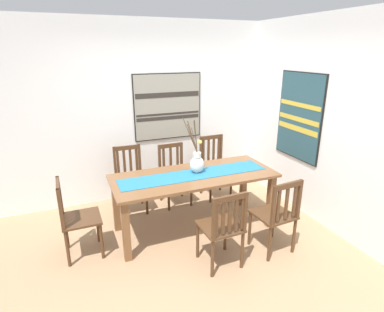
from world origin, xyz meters
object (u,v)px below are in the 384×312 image
(chair_4, at_px, (223,227))
(painting_on_side_wall, at_px, (300,117))
(chair_1, at_px, (276,214))
(centerpiece_vase, at_px, (197,163))
(dining_table, at_px, (194,182))
(chair_5, at_px, (174,173))
(painting_on_back_wall, at_px, (168,107))
(chair_3, at_px, (75,217))
(chair_2, at_px, (130,178))
(chair_0, at_px, (214,166))

(chair_4, height_order, painting_on_side_wall, painting_on_side_wall)
(chair_1, relative_size, chair_4, 1.02)
(centerpiece_vase, distance_m, chair_1, 1.15)
(dining_table, relative_size, chair_5, 2.27)
(chair_4, height_order, painting_on_back_wall, painting_on_back_wall)
(centerpiece_vase, height_order, chair_3, centerpiece_vase)
(chair_4, bearing_deg, chair_2, 110.99)
(dining_table, distance_m, chair_4, 0.85)
(chair_4, bearing_deg, dining_table, 88.94)
(chair_0, xyz_separation_m, chair_5, (-0.68, 0.00, -0.02))
(chair_2, bearing_deg, centerpiece_vase, -47.96)
(chair_1, bearing_deg, chair_2, 128.71)
(chair_0, bearing_deg, chair_3, -158.37)
(centerpiece_vase, xyz_separation_m, chair_3, (-1.51, -0.08, -0.41))
(chair_0, distance_m, chair_2, 1.35)
(centerpiece_vase, bearing_deg, dining_table, -141.91)
(chair_1, relative_size, painting_on_back_wall, 0.86)
(chair_3, xyz_separation_m, painting_on_side_wall, (3.09, 0.09, 0.87))
(chair_0, relative_size, chair_2, 1.02)
(centerpiece_vase, bearing_deg, chair_1, -54.64)
(painting_on_side_wall, bearing_deg, dining_table, -177.67)
(centerpiece_vase, xyz_separation_m, chair_1, (0.62, -0.87, -0.42))
(chair_1, bearing_deg, chair_3, 159.55)
(centerpiece_vase, height_order, chair_4, centerpiece_vase)
(chair_0, height_order, chair_5, chair_0)
(centerpiece_vase, xyz_separation_m, painting_on_back_wall, (0.02, 1.22, 0.51))
(chair_2, relative_size, chair_4, 1.04)
(chair_3, distance_m, painting_on_side_wall, 3.21)
(dining_table, xyz_separation_m, painting_on_back_wall, (0.08, 1.26, 0.76))
(chair_1, xyz_separation_m, chair_5, (-0.66, 1.65, -0.00))
(dining_table, xyz_separation_m, chair_4, (-0.02, -0.83, -0.17))
(chair_5, height_order, painting_on_side_wall, painting_on_side_wall)
(chair_0, xyz_separation_m, painting_on_side_wall, (0.94, -0.76, 0.87))
(chair_1, distance_m, chair_3, 2.27)
(chair_5, distance_m, painting_on_back_wall, 1.04)
(chair_4, xyz_separation_m, chair_5, (0.03, 1.65, -0.01))
(dining_table, distance_m, chair_5, 0.84)
(centerpiece_vase, relative_size, chair_3, 0.77)
(painting_on_back_wall, bearing_deg, painting_on_side_wall, -37.58)
(chair_5, bearing_deg, chair_3, -149.87)
(chair_1, bearing_deg, dining_table, 129.45)
(chair_0, height_order, chair_3, chair_0)
(centerpiece_vase, bearing_deg, chair_3, -177.15)
(chair_3, bearing_deg, painting_on_side_wall, 1.76)
(chair_3, bearing_deg, chair_5, 30.13)
(painting_on_back_wall, bearing_deg, chair_3, -139.93)
(dining_table, bearing_deg, painting_on_side_wall, 2.33)
(chair_5, relative_size, painting_on_side_wall, 0.75)
(dining_table, height_order, chair_4, chair_4)
(chair_3, height_order, painting_on_back_wall, painting_on_back_wall)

